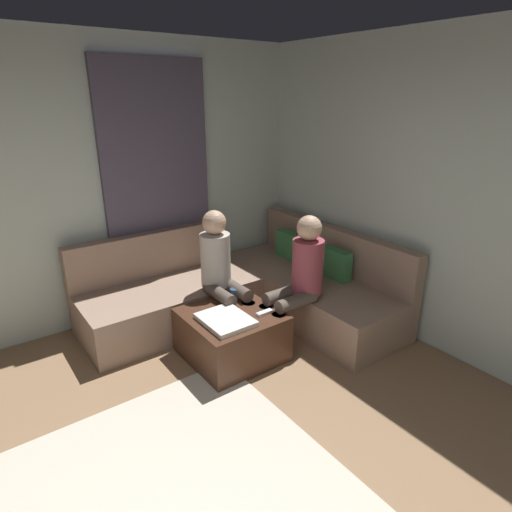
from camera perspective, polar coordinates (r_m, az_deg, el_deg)
The scene contains 9 objects.
wall_left at distance 4.24m, azimuth -29.75°, elevation 6.77°, with size 0.12×6.00×2.70m, color silver.
curtain_panel at distance 4.49m, azimuth -12.76°, elevation 8.32°, with size 0.06×1.10×2.50m, color #595166.
sectional_couch at distance 4.44m, azimuth -0.87°, elevation -4.55°, with size 2.10×2.55×0.87m.
ottoman at distance 3.82m, azimuth -3.24°, elevation -10.33°, with size 0.76×0.76×0.42m, color #4C2D1E.
folded_blanket at distance 3.57m, azimuth -4.05°, elevation -8.41°, with size 0.44×0.36×0.04m, color white.
coffee_mug at distance 3.94m, azimuth -2.88°, elevation -4.99°, with size 0.08×0.08×0.10m, color #334C72.
game_remote at distance 3.69m, azimuth 1.13°, elevation -7.51°, with size 0.05×0.15×0.02m, color white.
person_on_couch_back at distance 3.83m, azimuth 5.72°, elevation -2.74°, with size 0.30×0.60×1.20m.
person_on_couch_side at distance 3.96m, azimuth -4.62°, elevation -1.88°, with size 0.60×0.30×1.20m.
Camera 1 is at (1.20, -0.45, 2.18)m, focal length 30.22 mm.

